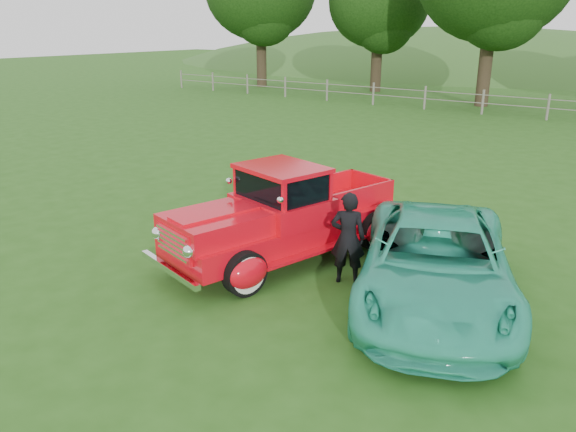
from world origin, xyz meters
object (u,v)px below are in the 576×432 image
Objects in this scene: teal_sedan at (436,262)px; tree_mid_west at (379,2)px; man at (348,238)px; red_pickup at (285,217)px.

tree_mid_west is at bearing 96.77° from teal_sedan.
man is at bearing 163.21° from teal_sedan.
red_pickup is 3.29× the size of man.
red_pickup reaches higher than man.
red_pickup is at bearing 155.16° from teal_sedan.
teal_sedan is at bearing 157.98° from man.
red_pickup is (11.72, -26.14, -4.75)m from tree_mid_west.
red_pickup is at bearing -65.85° from tree_mid_west.
man reaches higher than teal_sedan.
tree_mid_west is 1.72× the size of teal_sedan.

